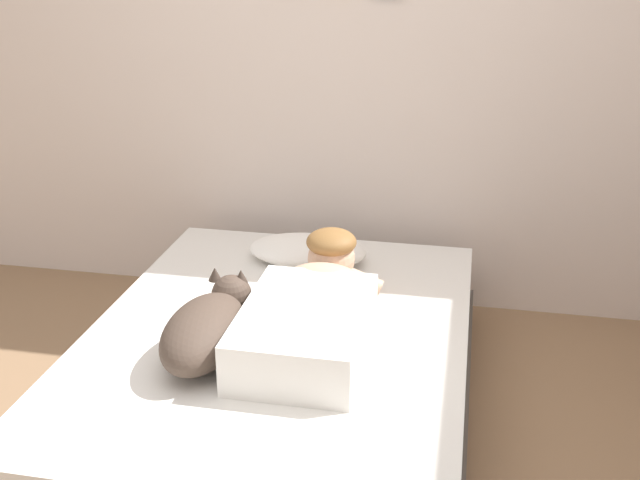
{
  "coord_description": "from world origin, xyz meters",
  "views": [
    {
      "loc": [
        0.63,
        -1.9,
        1.75
      ],
      "look_at": [
        0.08,
        0.83,
        0.63
      ],
      "focal_mm": 43.52,
      "sensor_mm": 36.0,
      "label": 1
    }
  ],
  "objects_px": {
    "person_lying": "(313,309)",
    "bed": "(279,374)",
    "cell_phone": "(292,372)",
    "dog": "(208,328)",
    "pillow": "(307,251)",
    "coffee_cup": "(333,275)"
  },
  "relations": [
    {
      "from": "dog",
      "to": "person_lying",
      "type": "bearing_deg",
      "value": 32.23
    },
    {
      "from": "bed",
      "to": "person_lying",
      "type": "relative_size",
      "value": 2.08
    },
    {
      "from": "cell_phone",
      "to": "dog",
      "type": "bearing_deg",
      "value": 168.21
    },
    {
      "from": "bed",
      "to": "cell_phone",
      "type": "xyz_separation_m",
      "value": [
        0.12,
        -0.28,
        0.2
      ]
    },
    {
      "from": "dog",
      "to": "cell_phone",
      "type": "distance_m",
      "value": 0.33
    },
    {
      "from": "bed",
      "to": "coffee_cup",
      "type": "relative_size",
      "value": 15.32
    },
    {
      "from": "person_lying",
      "to": "bed",
      "type": "bearing_deg",
      "value": 174.89
    },
    {
      "from": "pillow",
      "to": "cell_phone",
      "type": "relative_size",
      "value": 3.71
    },
    {
      "from": "person_lying",
      "to": "cell_phone",
      "type": "xyz_separation_m",
      "value": [
        -0.01,
        -0.27,
        -0.1
      ]
    },
    {
      "from": "pillow",
      "to": "dog",
      "type": "height_order",
      "value": "dog"
    },
    {
      "from": "pillow",
      "to": "cell_phone",
      "type": "distance_m",
      "value": 0.92
    },
    {
      "from": "bed",
      "to": "coffee_cup",
      "type": "xyz_separation_m",
      "value": [
        0.13,
        0.44,
        0.23
      ]
    },
    {
      "from": "person_lying",
      "to": "dog",
      "type": "bearing_deg",
      "value": -147.77
    },
    {
      "from": "dog",
      "to": "pillow",
      "type": "bearing_deg",
      "value": 78.89
    },
    {
      "from": "cell_phone",
      "to": "coffee_cup",
      "type": "bearing_deg",
      "value": 89.53
    },
    {
      "from": "dog",
      "to": "cell_phone",
      "type": "relative_size",
      "value": 4.11
    },
    {
      "from": "bed",
      "to": "cell_phone",
      "type": "height_order",
      "value": "cell_phone"
    },
    {
      "from": "person_lying",
      "to": "dog",
      "type": "xyz_separation_m",
      "value": [
        -0.33,
        -0.2,
        -0.0
      ]
    },
    {
      "from": "dog",
      "to": "cell_phone",
      "type": "bearing_deg",
      "value": -11.79
    },
    {
      "from": "bed",
      "to": "dog",
      "type": "xyz_separation_m",
      "value": [
        -0.19,
        -0.22,
        0.29
      ]
    },
    {
      "from": "dog",
      "to": "bed",
      "type": "bearing_deg",
      "value": 48.56
    },
    {
      "from": "pillow",
      "to": "person_lying",
      "type": "bearing_deg",
      "value": -76.04
    }
  ]
}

